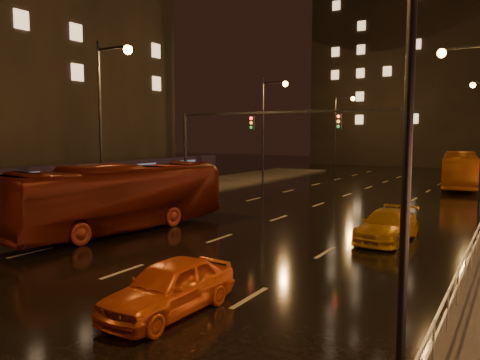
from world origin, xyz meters
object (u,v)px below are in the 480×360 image
(taxi_near, at_px, (169,287))
(taxi_far, at_px, (387,226))
(pedestrian_c, at_px, (11,195))
(bus_curb, at_px, (460,170))
(bus_red, at_px, (121,197))

(taxi_near, distance_m, taxi_far, 11.81)
(pedestrian_c, bearing_deg, bus_curb, -50.96)
(taxi_near, relative_size, pedestrian_c, 2.29)
(bus_curb, bearing_deg, taxi_near, -101.35)
(bus_red, xyz_separation_m, pedestrian_c, (-9.43, 0.41, -0.57))
(bus_red, distance_m, bus_curb, 31.41)
(bus_curb, distance_m, taxi_far, 24.67)
(taxi_near, distance_m, pedestrian_c, 19.79)
(taxi_far, bearing_deg, bus_red, -155.98)
(bus_red, xyz_separation_m, taxi_far, (11.66, 4.38, -0.95))
(bus_red, distance_m, pedestrian_c, 9.46)
(bus_red, height_order, pedestrian_c, bus_red)
(bus_red, bearing_deg, taxi_far, 27.66)
(bus_curb, distance_m, pedestrian_c, 35.75)
(bus_curb, bearing_deg, pedestrian_c, -133.23)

